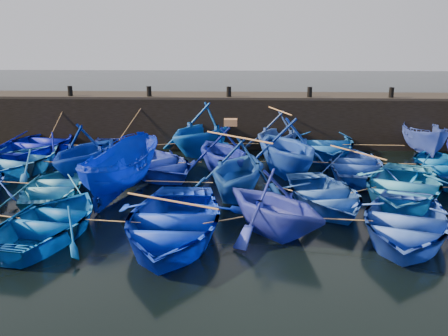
{
  "coord_description": "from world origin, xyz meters",
  "views": [
    {
      "loc": [
        0.7,
        -15.29,
        5.83
      ],
      "look_at": [
        0.0,
        3.2,
        0.7
      ],
      "focal_mm": 40.0,
      "sensor_mm": 36.0,
      "label": 1
    }
  ],
  "objects": [
    {
      "name": "bollard_3",
      "position": [
        4.0,
        9.6,
        2.87
      ],
      "size": [
        0.24,
        0.24,
        0.5
      ],
      "primitive_type": "cylinder",
      "color": "black",
      "rests_on": "quay_top"
    },
    {
      "name": "bollard_0",
      "position": [
        -8.0,
        9.6,
        2.87
      ],
      "size": [
        0.24,
        0.24,
        0.5
      ],
      "primitive_type": "cylinder",
      "color": "black",
      "rests_on": "quay_top"
    },
    {
      "name": "boat_0",
      "position": [
        -9.01,
        7.64,
        0.58
      ],
      "size": [
        5.05,
        6.31,
        1.17
      ],
      "primitive_type": "imported",
      "rotation": [
        0.0,
        0.0,
        2.94
      ],
      "color": "#00078F",
      "rests_on": "ground"
    },
    {
      "name": "boat_12",
      "position": [
        8.92,
        4.63,
        0.5
      ],
      "size": [
        3.81,
        5.09,
        1.01
      ],
      "primitive_type": "imported",
      "rotation": [
        0.0,
        0.0,
        3.07
      ],
      "color": "#034EA5",
      "rests_on": "ground"
    },
    {
      "name": "boat_24",
      "position": [
        5.38,
        -1.78,
        0.54
      ],
      "size": [
        5.16,
        6.08,
        1.07
      ],
      "primitive_type": "imported",
      "rotation": [
        0.0,
        0.0,
        -0.33
      ],
      "color": "blue",
      "rests_on": "ground"
    },
    {
      "name": "boat_7",
      "position": [
        -5.64,
        4.15,
        1.13
      ],
      "size": [
        4.76,
        5.16,
        2.26
      ],
      "primitive_type": "imported",
      "rotation": [
        0.0,
        0.0,
        2.86
      ],
      "color": "#001C87",
      "rests_on": "ground"
    },
    {
      "name": "boat_11",
      "position": [
        5.39,
        4.68,
        0.49
      ],
      "size": [
        4.14,
        5.23,
        0.98
      ],
      "primitive_type": "imported",
      "rotation": [
        0.0,
        0.0,
        2.97
      ],
      "color": "navy",
      "rests_on": "ground"
    },
    {
      "name": "bollard_4",
      "position": [
        8.0,
        9.6,
        2.87
      ],
      "size": [
        0.24,
        0.24,
        0.5
      ],
      "primitive_type": "cylinder",
      "color": "black",
      "rests_on": "quay_top"
    },
    {
      "name": "boat_2",
      "position": [
        -1.2,
        8.16,
        1.26
      ],
      "size": [
        5.95,
        6.19,
        2.51
      ],
      "primitive_type": "imported",
      "rotation": [
        0.0,
        0.0,
        -0.52
      ],
      "color": "#053EA2",
      "rests_on": "ground"
    },
    {
      "name": "boat_3",
      "position": [
        2.38,
        8.2,
        1.07
      ],
      "size": [
        4.91,
        5.18,
        2.14
      ],
      "primitive_type": "imported",
      "rotation": [
        0.0,
        0.0,
        -0.45
      ],
      "color": "#274999",
      "rests_on": "ground"
    },
    {
      "name": "boat_16",
      "position": [
        0.56,
        1.75,
        1.1
      ],
      "size": [
        4.43,
        4.86,
        2.19
      ],
      "primitive_type": "imported",
      "rotation": [
        0.0,
        0.0,
        -0.22
      ],
      "color": "#11419E",
      "rests_on": "ground"
    },
    {
      "name": "boat_1",
      "position": [
        -5.42,
        7.43,
        0.47
      ],
      "size": [
        4.4,
        5.26,
        0.94
      ],
      "primitive_type": "imported",
      "rotation": [
        0.0,
        0.0,
        0.3
      ],
      "color": "navy",
      "rests_on": "ground"
    },
    {
      "name": "boat_6",
      "position": [
        -8.71,
        4.61,
        0.54
      ],
      "size": [
        5.21,
        6.14,
        1.08
      ],
      "primitive_type": "imported",
      "rotation": [
        0.0,
        0.0,
        2.82
      ],
      "color": "#1859AB",
      "rests_on": "ground"
    },
    {
      "name": "boat_8",
      "position": [
        -2.83,
        4.46,
        0.52
      ],
      "size": [
        5.81,
        6.14,
        1.04
      ],
      "primitive_type": "imported",
      "rotation": [
        0.0,
        0.0,
        0.62
      ],
      "color": "#1D34C2",
      "rests_on": "ground"
    },
    {
      "name": "mooring_ropes",
      "position": [
        0.28,
        5.01,
        0.87
      ],
      "size": [
        18.33,
        11.7,
        2.1
      ],
      "color": "tan",
      "rests_on": "ground"
    },
    {
      "name": "wooden_crate",
      "position": [
        0.21,
        4.61,
        2.23
      ],
      "size": [
        0.53,
        0.42,
        0.27
      ],
      "primitive_type": "cube",
      "color": "brown",
      "rests_on": "boat_9"
    },
    {
      "name": "boat_17",
      "position": [
        3.48,
        0.78,
        0.48
      ],
      "size": [
        4.25,
        5.24,
        0.96
      ],
      "primitive_type": "imported",
      "rotation": [
        0.0,
        0.0,
        0.22
      ],
      "color": "#1B46A2",
      "rests_on": "ground"
    },
    {
      "name": "boat_9",
      "position": [
        -0.09,
        4.61,
        1.05
      ],
      "size": [
        4.76,
        5.04,
        2.1
      ],
      "primitive_type": "imported",
      "rotation": [
        0.0,
        0.0,
        3.56
      ],
      "color": "#0F1F93",
      "rests_on": "ground"
    },
    {
      "name": "quay_wall",
      "position": [
        0.0,
        10.5,
        1.25
      ],
      "size": [
        26.0,
        2.5,
        2.5
      ],
      "primitive_type": "cube",
      "color": "black",
      "rests_on": "ground"
    },
    {
      "name": "quay_top",
      "position": [
        0.0,
        10.5,
        2.56
      ],
      "size": [
        26.0,
        2.5,
        0.12
      ],
      "primitive_type": "cube",
      "color": "black",
      "rests_on": "quay_wall"
    },
    {
      "name": "boat_10",
      "position": [
        2.56,
        4.85,
        1.23
      ],
      "size": [
        5.34,
        5.73,
        2.46
      ],
      "primitive_type": "imported",
      "rotation": [
        0.0,
        0.0,
        3.48
      ],
      "color": "blue",
      "rests_on": "ground"
    },
    {
      "name": "ground",
      "position": [
        0.0,
        0.0,
        0.0
      ],
      "size": [
        120.0,
        120.0,
        0.0
      ],
      "primitive_type": "plane",
      "color": "black",
      "rests_on": "ground"
    },
    {
      "name": "boat_23",
      "position": [
        1.65,
        -1.59,
        0.98
      ],
      "size": [
        4.88,
        4.92,
        1.96
      ],
      "primitive_type": "imported",
      "rotation": [
        0.0,
        0.0,
        0.74
      ],
      "color": "#202EA6",
      "rests_on": "ground"
    },
    {
      "name": "boat_4",
      "position": [
        4.6,
        8.14,
        0.6
      ],
      "size": [
        4.33,
        5.91,
        1.2
      ],
      "primitive_type": "imported",
      "rotation": [
        0.0,
        0.0,
        -0.04
      ],
      "color": "#0C449E",
      "rests_on": "ground"
    },
    {
      "name": "boat_18",
      "position": [
        6.28,
        1.47,
        0.57
      ],
      "size": [
        5.64,
        6.52,
        1.14
      ],
      "primitive_type": "imported",
      "rotation": [
        0.0,
        0.0,
        -0.37
      ],
      "color": "#1968B3",
      "rests_on": "ground"
    },
    {
      "name": "bollard_2",
      "position": [
        0.0,
        9.6,
        2.87
      ],
      "size": [
        0.24,
        0.24,
        0.5
      ],
      "primitive_type": "cylinder",
      "color": "black",
      "rests_on": "quay_top"
    },
    {
      "name": "boat_21",
      "position": [
        -4.84,
        -1.96,
        0.49
      ],
      "size": [
        4.15,
        5.23,
        0.98
      ],
      "primitive_type": "imported",
      "rotation": [
        0.0,
        0.0,
        2.96
      ],
      "color": "#003E90",
      "rests_on": "ground"
    },
    {
      "name": "bollard_1",
      "position": [
        -4.0,
        9.6,
        2.87
      ],
      "size": [
        0.24,
        0.24,
        0.5
      ],
      "primitive_type": "cylinder",
      "color": "black",
      "rests_on": "quay_top"
    },
    {
      "name": "boat_15",
      "position": [
        -3.7,
        1.88,
        0.95
      ],
      "size": [
        2.81,
        5.2,
        1.91
      ],
      "primitive_type": "imported",
      "rotation": [
        0.0,
        0.0,
        2.94
      ],
      "color": "#0119A2",
      "rests_on": "ground"
    },
    {
      "name": "boat_14",
      "position": [
        -6.0,
        1.43,
        0.44
      ],
      "size": [
        3.48,
        4.55,
        0.88
      ],
      "primitive_type": "imported",
      "rotation": [
        0.0,
        0.0,
        3.25
      ],
      "color": "#2473B8",
      "rests_on": "ground"
    },
    {
      "name": "boat_5",
      "position": [
        9.28,
        8.05,
        0.87
      ],
      "size": [
        2.04,
        4.63,
        1.74
      ],
      "primitive_type": "imported",
      "rotation": [
        0.0,
        0.0,
        -0.08
      ],
      "color": "#2841A3",
      "rests_on": "ground"
    },
    {
      "name": "loose_oars",
      "position": [
        1.76,
        3.12,
        1.65
      ],
      "size": [
        8.93,
        12.45,
        1.27
      ],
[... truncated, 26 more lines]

